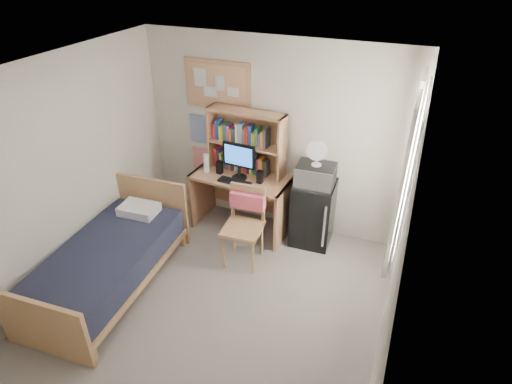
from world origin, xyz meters
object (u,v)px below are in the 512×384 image
at_px(bulletin_board, 217,85).
at_px(desk_fan, 317,154).
at_px(monitor, 239,162).
at_px(speaker_left, 220,167).
at_px(mini_fridge, 313,213).
at_px(bed, 108,267).
at_px(desk_chair, 243,228).
at_px(microwave, 316,175).
at_px(desk, 242,202).
at_px(speaker_right, 260,177).

bearing_deg(bulletin_board, desk_fan, -10.98).
relative_size(monitor, speaker_left, 2.71).
distance_m(mini_fridge, speaker_left, 1.38).
bearing_deg(bed, desk_chair, 34.39).
bearing_deg(desk_chair, microwave, 42.31).
height_order(bulletin_board, desk, bulletin_board).
bearing_deg(speaker_right, desk_chair, -84.86).
height_order(desk_chair, microwave, microwave).
relative_size(mini_fridge, monitor, 1.84).
relative_size(monitor, speaker_right, 2.78).
height_order(monitor, microwave, monitor).
distance_m(monitor, desk_fan, 1.03).
relative_size(desk_chair, speaker_left, 5.75).
relative_size(bulletin_board, speaker_left, 5.30).
distance_m(bulletin_board, bed, 2.65).
distance_m(bulletin_board, desk_fan, 1.61).
bearing_deg(mini_fridge, monitor, -175.21).
bearing_deg(desk_fan, speaker_right, -172.06).
distance_m(bulletin_board, mini_fridge, 2.10).
relative_size(mini_fridge, bed, 0.44).
relative_size(desk, mini_fridge, 1.50).
bearing_deg(mini_fridge, desk_fan, -90.00).
bearing_deg(desk, mini_fridge, 7.92).
xyz_separation_m(mini_fridge, bed, (-1.96, -1.75, -0.16)).
distance_m(bulletin_board, speaker_left, 1.08).
relative_size(monitor, microwave, 1.02).
xyz_separation_m(desk_chair, monitor, (-0.31, 0.62, 0.56)).
distance_m(mini_fridge, speaker_right, 0.86).
relative_size(speaker_left, microwave, 0.37).
height_order(bed, monitor, monitor).
bearing_deg(desk_chair, speaker_right, 86.71).
height_order(bulletin_board, bed, bulletin_board).
relative_size(speaker_left, desk_fan, 0.57).
bearing_deg(desk, microwave, 6.77).
height_order(bulletin_board, speaker_left, bulletin_board).
distance_m(bulletin_board, desk_chair, 1.91).
distance_m(desk, bed, 1.94).
bearing_deg(desk_fan, mini_fridge, 90.00).
xyz_separation_m(desk, monitor, (-0.00, -0.06, 0.66)).
bearing_deg(bed, speaker_left, 64.26).
xyz_separation_m(bulletin_board, desk_chair, (0.78, -1.02, -1.41)).
bearing_deg(mini_fridge, desk_chair, -134.98).
bearing_deg(microwave, desk, -179.75).
relative_size(desk_chair, speaker_right, 5.90).
distance_m(desk_chair, speaker_right, 0.72).
bearing_deg(microwave, desk_chair, -135.79).
distance_m(desk, desk_fan, 1.34).
relative_size(bulletin_board, desk_fan, 3.04).
bearing_deg(speaker_right, mini_fridge, 16.05).
xyz_separation_m(desk, microwave, (0.99, 0.05, 0.61)).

